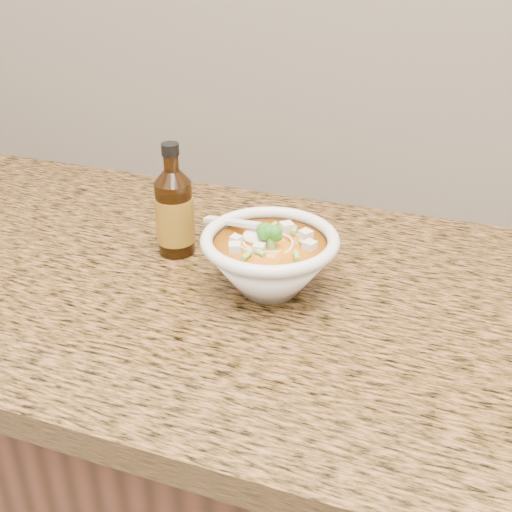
% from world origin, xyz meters
% --- Properties ---
extents(counter_slab, '(4.00, 0.68, 0.04)m').
position_xyz_m(counter_slab, '(0.00, 1.68, 0.88)').
color(counter_slab, brown).
rests_on(counter_slab, cabinet).
extents(soup_bowl, '(0.21, 0.19, 0.11)m').
position_xyz_m(soup_bowl, '(-0.11, 1.66, 0.94)').
color(soup_bowl, silver).
rests_on(soup_bowl, counter_slab).
extents(hot_sauce_bottle, '(0.06, 0.06, 0.18)m').
position_xyz_m(hot_sauce_bottle, '(-0.28, 1.72, 0.97)').
color(hot_sauce_bottle, '#341B07').
rests_on(hot_sauce_bottle, counter_slab).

